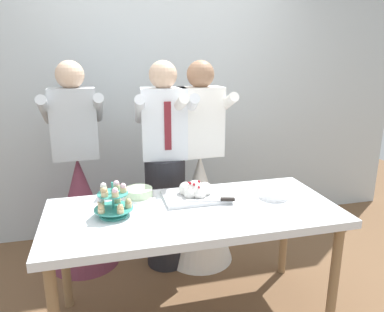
% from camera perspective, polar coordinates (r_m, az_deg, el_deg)
% --- Properties ---
extents(rear_wall, '(5.20, 0.10, 2.90)m').
position_cam_1_polar(rear_wall, '(3.51, -5.82, 11.43)').
color(rear_wall, silver).
rests_on(rear_wall, ground_plane).
extents(dessert_table, '(1.80, 0.80, 0.78)m').
position_cam_1_polar(dessert_table, '(2.32, 0.28, -9.97)').
color(dessert_table, silver).
rests_on(dessert_table, ground_plane).
extents(cupcake_stand, '(0.23, 0.23, 0.21)m').
position_cam_1_polar(cupcake_stand, '(2.22, -12.16, -7.00)').
color(cupcake_stand, teal).
rests_on(cupcake_stand, dessert_table).
extents(main_cake_tray, '(0.43, 0.33, 0.13)m').
position_cam_1_polar(main_cake_tray, '(2.44, 0.53, -5.67)').
color(main_cake_tray, silver).
rests_on(main_cake_tray, dessert_table).
extents(plate_stack, '(0.19, 0.19, 0.04)m').
position_cam_1_polar(plate_stack, '(2.52, 12.79, -5.86)').
color(plate_stack, white).
rests_on(plate_stack, dessert_table).
extents(round_cake, '(0.24, 0.24, 0.06)m').
position_cam_1_polar(round_cake, '(2.48, -8.35, -5.76)').
color(round_cake, white).
rests_on(round_cake, dessert_table).
extents(person_groom, '(0.50, 0.52, 1.66)m').
position_cam_1_polar(person_groom, '(2.91, -4.21, -3.55)').
color(person_groom, '#232328').
rests_on(person_groom, ground_plane).
extents(person_bride, '(0.56, 0.56, 1.66)m').
position_cam_1_polar(person_bride, '(3.04, 1.22, -6.02)').
color(person_bride, white).
rests_on(person_bride, ground_plane).
extents(person_guest, '(0.56, 0.56, 1.66)m').
position_cam_1_polar(person_guest, '(3.10, -16.98, -6.24)').
color(person_guest, brown).
rests_on(person_guest, ground_plane).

